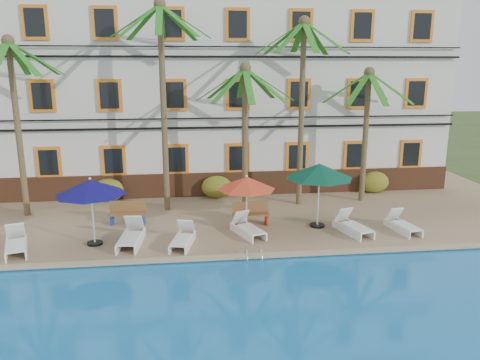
{
  "coord_description": "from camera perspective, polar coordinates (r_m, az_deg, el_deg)",
  "views": [
    {
      "loc": [
        -1.06,
        -15.62,
        6.58
      ],
      "look_at": [
        1.14,
        3.0,
        2.0
      ],
      "focal_mm": 35.0,
      "sensor_mm": 36.0,
      "label": 1
    }
  ],
  "objects": [
    {
      "name": "hotel_building",
      "position": [
        25.65,
        -4.45,
        11.0
      ],
      "size": [
        25.4,
        6.44,
        10.22
      ],
      "color": "silver",
      "rests_on": "pool_deck"
    },
    {
      "name": "pool_ladder",
      "position": [
        16.08,
        1.65,
        -9.46
      ],
      "size": [
        0.54,
        0.74,
        0.74
      ],
      "color": "silver",
      "rests_on": "ground"
    },
    {
      "name": "palm_a",
      "position": [
        21.63,
        -25.75,
        8.53
      ],
      "size": [
        4.22,
        4.22,
        7.57
      ],
      "color": "brown",
      "rests_on": "pool_deck"
    },
    {
      "name": "ground",
      "position": [
        16.98,
        -2.68,
        -9.09
      ],
      "size": [
        100.0,
        100.0,
        0.0
      ],
      "primitive_type": "plane",
      "color": "#384C23",
      "rests_on": "ground"
    },
    {
      "name": "shrub_mid",
      "position": [
        23.0,
        -2.86,
        -0.84
      ],
      "size": [
        1.5,
        0.9,
        1.1
      ],
      "primitive_type": "ellipsoid",
      "color": "#295117",
      "rests_on": "pool_deck"
    },
    {
      "name": "bench_right",
      "position": [
        19.19,
        1.3,
        -4.06
      ],
      "size": [
        1.51,
        0.51,
        0.93
      ],
      "color": "olive",
      "rests_on": "pool_deck"
    },
    {
      "name": "lounger_b",
      "position": [
        17.57,
        -13.13,
        -6.7
      ],
      "size": [
        0.9,
        2.07,
        0.95
      ],
      "color": "white",
      "rests_on": "pool_deck"
    },
    {
      "name": "pool_coping",
      "position": [
        16.04,
        -2.45,
        -9.41
      ],
      "size": [
        30.0,
        0.35,
        0.06
      ],
      "primitive_type": "cube",
      "color": "tan",
      "rests_on": "pool_deck"
    },
    {
      "name": "umbrella_green",
      "position": [
        18.7,
        9.65,
        1.05
      ],
      "size": [
        2.68,
        2.68,
        2.68
      ],
      "color": "black",
      "rests_on": "pool_deck"
    },
    {
      "name": "palm_c",
      "position": [
        20.33,
        0.63,
        7.84
      ],
      "size": [
        4.22,
        4.22,
        6.5
      ],
      "color": "brown",
      "rests_on": "pool_deck"
    },
    {
      "name": "lounger_e",
      "position": [
        18.78,
        13.52,
        -5.44
      ],
      "size": [
        1.17,
        2.0,
        0.89
      ],
      "color": "white",
      "rests_on": "pool_deck"
    },
    {
      "name": "lounger_c",
      "position": [
        17.16,
        -6.98,
        -7.06
      ],
      "size": [
        1.01,
        1.86,
        0.84
      ],
      "color": "white",
      "rests_on": "pool_deck"
    },
    {
      "name": "pool_deck",
      "position": [
        21.63,
        -3.64,
        -3.66
      ],
      "size": [
        30.0,
        12.0,
        0.25
      ],
      "primitive_type": "cube",
      "color": "tan",
      "rests_on": "ground"
    },
    {
      "name": "palm_b",
      "position": [
        20.56,
        -9.42,
        11.86
      ],
      "size": [
        4.22,
        4.22,
        9.05
      ],
      "color": "brown",
      "rests_on": "pool_deck"
    },
    {
      "name": "shrub_right",
      "position": [
        24.86,
        16.06,
        -0.26
      ],
      "size": [
        1.5,
        0.9,
        1.1
      ],
      "primitive_type": "ellipsoid",
      "color": "#295117",
      "rests_on": "pool_deck"
    },
    {
      "name": "lounger_a",
      "position": [
        18.25,
        -25.65,
        -7.01
      ],
      "size": [
        1.21,
        2.02,
        0.9
      ],
      "color": "white",
      "rests_on": "pool_deck"
    },
    {
      "name": "umbrella_blue",
      "position": [
        17.39,
        -17.76,
        -0.87
      ],
      "size": [
        2.51,
        2.51,
        2.51
      ],
      "color": "black",
      "rests_on": "pool_deck"
    },
    {
      "name": "palm_d",
      "position": [
        21.4,
        7.59,
        11.08
      ],
      "size": [
        4.22,
        4.22,
        8.45
      ],
      "color": "brown",
      "rests_on": "pool_deck"
    },
    {
      "name": "palm_e",
      "position": [
        22.65,
        15.18,
        7.68
      ],
      "size": [
        4.22,
        4.22,
        6.3
      ],
      "color": "brown",
      "rests_on": "pool_deck"
    },
    {
      "name": "bench_left",
      "position": [
        19.81,
        -13.5,
        -3.87
      ],
      "size": [
        1.54,
        0.61,
        0.93
      ],
      "color": "olive",
      "rests_on": "pool_deck"
    },
    {
      "name": "lounger_f",
      "position": [
        19.54,
        19.16,
        -5.14
      ],
      "size": [
        0.9,
        1.83,
        0.83
      ],
      "color": "white",
      "rests_on": "pool_deck"
    },
    {
      "name": "umbrella_red",
      "position": [
        18.0,
        0.81,
        -0.41
      ],
      "size": [
        2.27,
        2.27,
        2.27
      ],
      "color": "black",
      "rests_on": "pool_deck"
    },
    {
      "name": "lounger_d",
      "position": [
        18.04,
        0.92,
        -5.87
      ],
      "size": [
        1.26,
        1.93,
        0.86
      ],
      "color": "white",
      "rests_on": "pool_deck"
    },
    {
      "name": "shrub_left",
      "position": [
        23.26,
        -15.76,
        -1.19
      ],
      "size": [
        1.5,
        0.9,
        1.1
      ],
      "primitive_type": "ellipsoid",
      "color": "#295117",
      "rests_on": "pool_deck"
    }
  ]
}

